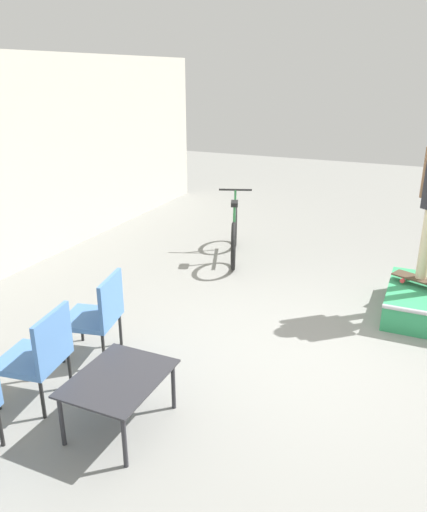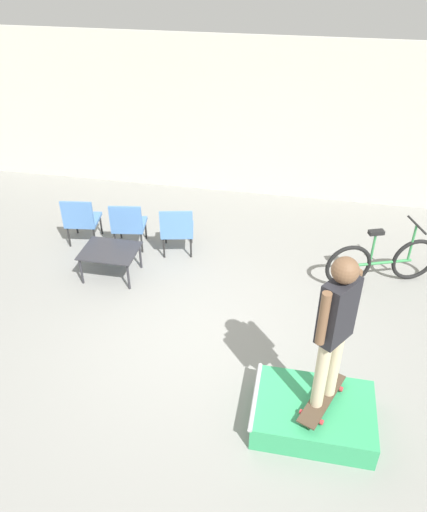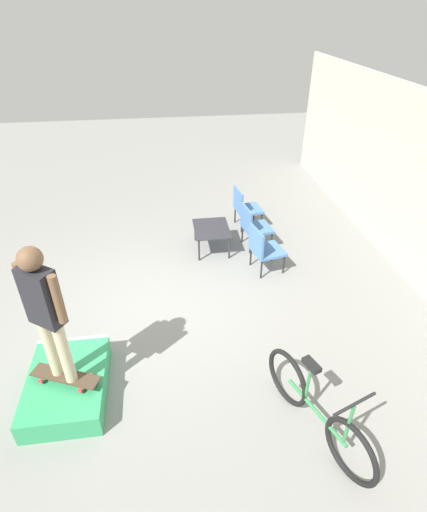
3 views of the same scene
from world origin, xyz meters
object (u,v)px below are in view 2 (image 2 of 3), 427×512
(patio_chair_right, at_px, (177,228))
(bicycle, at_px, (382,262))
(person_skater, at_px, (336,322))
(skateboard_on_ramp, at_px, (322,398))
(patio_chair_left, at_px, (81,218))
(skate_ramp_box, at_px, (313,414))
(coffee_table, at_px, (110,253))
(patio_chair_center, at_px, (128,223))

(patio_chair_right, relative_size, bicycle, 0.52)
(person_skater, height_order, bicycle, person_skater)
(skateboard_on_ramp, relative_size, bicycle, 0.51)
(skateboard_on_ramp, distance_m, patio_chair_left, 5.02)
(skate_ramp_box, bearing_deg, skateboard_on_ramp, 22.84)
(skate_ramp_box, height_order, coffee_table, coffee_table)
(skate_ramp_box, bearing_deg, patio_chair_left, 142.70)
(person_skater, relative_size, patio_chair_center, 2.06)
(bicycle, bearing_deg, patio_chair_left, 157.48)
(skate_ramp_box, xyz_separation_m, patio_chair_right, (-2.31, 3.02, 0.32))
(person_skater, xyz_separation_m, patio_chair_center, (-3.20, 2.99, -0.99))
(skate_ramp_box, xyz_separation_m, coffee_table, (-3.15, 2.21, 0.26))
(bicycle, bearing_deg, person_skater, -126.98)
(patio_chair_right, distance_m, bicycle, 3.22)
(person_skater, height_order, patio_chair_right, person_skater)
(skate_ramp_box, relative_size, bicycle, 0.79)
(coffee_table, relative_size, bicycle, 0.51)
(coffee_table, xyz_separation_m, patio_chair_left, (-0.81, 0.81, 0.06))
(skateboard_on_ramp, bearing_deg, patio_chair_right, 61.18)
(coffee_table, bearing_deg, patio_chair_center, 88.98)
(coffee_table, height_order, patio_chair_center, patio_chair_center)
(skate_ramp_box, height_order, bicycle, bicycle)
(skateboard_on_ramp, bearing_deg, bicycle, 6.08)
(skateboard_on_ramp, bearing_deg, person_skater, -67.28)
(patio_chair_left, bearing_deg, coffee_table, 127.07)
(skate_ramp_box, xyz_separation_m, person_skater, (0.07, 0.03, 1.31))
(skate_ramp_box, xyz_separation_m, patio_chair_left, (-3.96, 3.02, 0.32))
(patio_chair_center, bearing_deg, patio_chair_left, -9.08)
(patio_chair_center, bearing_deg, skate_ramp_box, 127.00)
(skate_ramp_box, distance_m, coffee_table, 3.86)
(patio_chair_center, bearing_deg, coffee_table, 79.88)
(skateboard_on_ramp, xyz_separation_m, patio_chair_center, (-3.20, 2.99, 0.09))
(skateboard_on_ramp, xyz_separation_m, coffee_table, (-3.22, 2.18, 0.02))
(coffee_table, xyz_separation_m, patio_chair_center, (0.01, 0.81, 0.06))
(patio_chair_center, bearing_deg, bicycle, 168.27)
(coffee_table, height_order, patio_chair_right, patio_chair_right)
(skate_ramp_box, bearing_deg, person_skater, 22.84)
(person_skater, distance_m, patio_chair_center, 4.49)
(patio_chair_center, relative_size, patio_chair_right, 1.00)
(skate_ramp_box, height_order, patio_chair_center, patio_chair_center)
(person_skater, bearing_deg, coffee_table, 90.81)
(patio_chair_center, bearing_deg, patio_chair_right, 170.97)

